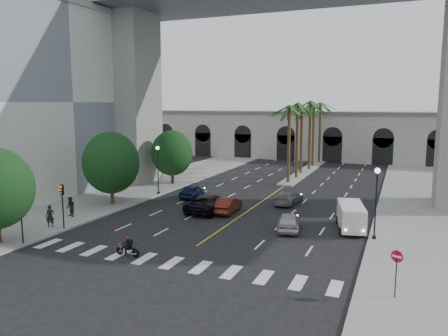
% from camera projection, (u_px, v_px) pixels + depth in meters
% --- Properties ---
extents(ground, '(140.00, 140.00, 0.00)m').
position_uv_depth(ground, '(183.00, 255.00, 28.63)').
color(ground, black).
rests_on(ground, ground).
extents(sidewalk_left, '(8.00, 100.00, 0.15)m').
position_uv_depth(sidewalk_left, '(125.00, 193.00, 47.99)').
color(sidewalk_left, gray).
rests_on(sidewalk_left, ground).
extents(sidewalk_right, '(8.00, 100.00, 0.15)m').
position_uv_depth(sidewalk_right, '(424.00, 221.00, 36.69)').
color(sidewalk_right, gray).
rests_on(sidewalk_right, ground).
extents(median, '(2.00, 24.00, 0.20)m').
position_uv_depth(median, '(305.00, 171.00, 63.38)').
color(median, gray).
rests_on(median, ground).
extents(building_left, '(16.50, 32.50, 20.60)m').
position_uv_depth(building_left, '(16.00, 100.00, 48.27)').
color(building_left, silver).
rests_on(building_left, ground).
extents(pier_building, '(71.00, 10.50, 8.50)m').
position_uv_depth(pier_building, '(325.00, 135.00, 78.32)').
color(pier_building, beige).
rests_on(pier_building, ground).
extents(bridge, '(75.00, 13.00, 26.00)m').
position_uv_depth(bridge, '(310.00, 19.00, 44.76)').
color(bridge, gray).
rests_on(bridge, ground).
extents(palm_a, '(3.20, 3.20, 10.30)m').
position_uv_depth(palm_a, '(290.00, 110.00, 52.91)').
color(palm_a, '#47331E').
rests_on(palm_a, ground).
extents(palm_b, '(3.20, 3.20, 10.60)m').
position_uv_depth(palm_b, '(298.00, 107.00, 56.50)').
color(palm_b, '#47331E').
rests_on(palm_b, ground).
extents(palm_c, '(3.20, 3.20, 10.10)m').
position_uv_depth(palm_c, '(302.00, 111.00, 60.33)').
color(palm_c, '#47331E').
rests_on(palm_c, ground).
extents(palm_d, '(3.20, 3.20, 10.90)m').
position_uv_depth(palm_d, '(311.00, 105.00, 63.76)').
color(palm_d, '#47331E').
rests_on(palm_d, ground).
extents(palm_e, '(3.20, 3.20, 10.40)m').
position_uv_depth(palm_e, '(314.00, 108.00, 67.58)').
color(palm_e, '#47331E').
rests_on(palm_e, ground).
extents(palm_f, '(3.20, 3.20, 10.70)m').
position_uv_depth(palm_f, '(321.00, 106.00, 71.08)').
color(palm_f, '#47331E').
rests_on(palm_f, ground).
extents(street_tree_mid, '(5.44, 5.44, 7.21)m').
position_uv_depth(street_tree_mid, '(111.00, 163.00, 42.06)').
color(street_tree_mid, '#382616').
rests_on(street_tree_mid, ground).
extents(street_tree_far, '(5.04, 5.04, 6.68)m').
position_uv_depth(street_tree_far, '(172.00, 153.00, 53.08)').
color(street_tree_far, '#382616').
rests_on(street_tree_far, ground).
extents(lamp_post_left_far, '(0.40, 0.40, 5.35)m').
position_uv_depth(lamp_post_left_far, '(158.00, 166.00, 47.09)').
color(lamp_post_left_far, black).
rests_on(lamp_post_left_far, ground).
extents(lamp_post_right, '(0.40, 0.40, 5.35)m').
position_uv_depth(lamp_post_right, '(376.00, 197.00, 31.18)').
color(lamp_post_right, black).
rests_on(lamp_post_right, ground).
extents(traffic_signal_near, '(0.25, 0.18, 3.65)m').
position_uv_depth(traffic_signal_near, '(21.00, 211.00, 30.23)').
color(traffic_signal_near, black).
rests_on(traffic_signal_near, ground).
extents(traffic_signal_far, '(0.25, 0.18, 3.65)m').
position_uv_depth(traffic_signal_far, '(62.00, 199.00, 33.89)').
color(traffic_signal_far, black).
rests_on(traffic_signal_far, ground).
extents(motorcycle_rider, '(1.83, 0.49, 1.32)m').
position_uv_depth(motorcycle_rider, '(128.00, 247.00, 28.36)').
color(motorcycle_rider, black).
rests_on(motorcycle_rider, ground).
extents(car_a, '(2.44, 4.40, 1.42)m').
position_uv_depth(car_a, '(289.00, 221.00, 34.22)').
color(car_a, '#B2B1B6').
rests_on(car_a, ground).
extents(car_b, '(1.75, 4.39, 1.42)m').
position_uv_depth(car_b, '(228.00, 205.00, 39.74)').
color(car_b, '#501810').
rests_on(car_b, ground).
extents(car_c, '(3.13, 6.07, 1.64)m').
position_uv_depth(car_c, '(210.00, 203.00, 40.11)').
color(car_c, black).
rests_on(car_c, ground).
extents(car_d, '(2.33, 4.75, 1.33)m').
position_uv_depth(car_d, '(288.00, 198.00, 43.11)').
color(car_d, slate).
rests_on(car_d, ground).
extents(car_e, '(2.08, 4.31, 1.42)m').
position_uv_depth(car_e, '(192.00, 191.00, 46.07)').
color(car_e, '#0E1B43').
rests_on(car_e, ground).
extents(cargo_van, '(2.79, 5.10, 2.05)m').
position_uv_depth(cargo_van, '(351.00, 216.00, 34.18)').
color(cargo_van, silver).
rests_on(cargo_van, ground).
extents(pedestrian_a, '(0.76, 0.69, 1.75)m').
position_uv_depth(pedestrian_a, '(50.00, 216.00, 34.59)').
color(pedestrian_a, black).
rests_on(pedestrian_a, sidewalk_left).
extents(pedestrian_b, '(1.03, 0.92, 1.75)m').
position_uv_depth(pedestrian_b, '(70.00, 207.00, 37.69)').
color(pedestrian_b, black).
rests_on(pedestrian_b, sidewalk_left).
extents(do_not_enter_sign, '(0.60, 0.29, 2.61)m').
position_uv_depth(do_not_enter_sign, '(397.00, 264.00, 21.84)').
color(do_not_enter_sign, black).
rests_on(do_not_enter_sign, ground).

